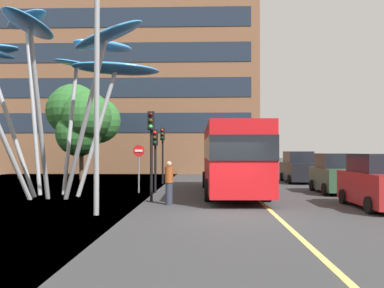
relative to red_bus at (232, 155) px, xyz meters
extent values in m
cube|color=#38383A|center=(-0.37, -7.04, -2.02)|extent=(120.00, 240.00, 0.10)
cube|color=#E0D666|center=(1.04, -7.04, -1.98)|extent=(0.16, 144.00, 0.01)
cube|color=red|center=(0.00, 0.00, -0.11)|extent=(2.76, 11.36, 3.02)
cube|color=black|center=(0.00, 0.00, 0.31)|extent=(2.79, 11.48, 0.97)
cube|color=yellow|center=(-0.11, 5.59, 1.09)|extent=(1.40, 0.13, 0.36)
cube|color=#B2B2B7|center=(0.00, 0.00, 1.51)|extent=(1.99, 4.00, 0.24)
cylinder|color=black|center=(1.20, 3.53, -1.49)|extent=(0.30, 0.97, 0.96)
cylinder|color=black|center=(-1.34, 3.48, -1.49)|extent=(0.30, 0.97, 0.96)
cylinder|color=black|center=(1.33, -3.09, -1.49)|extent=(0.30, 0.97, 0.96)
cylinder|color=black|center=(-1.21, -3.14, -1.49)|extent=(0.30, 0.97, 0.96)
cylinder|color=#9EA0A5|center=(-6.49, -1.23, 1.10)|extent=(1.94, 0.67, 6.20)
ellipsoid|color=#388EDB|center=(-5.64, -1.01, 4.17)|extent=(4.47, 2.66, 0.69)
cylinder|color=#9EA0A5|center=(-7.33, -0.13, 1.89)|extent=(1.63, 2.16, 7.78)
ellipsoid|color=#388EDB|center=(-6.65, 0.81, 5.75)|extent=(3.24, 3.83, 0.89)
cylinder|color=#9EA0A5|center=(-8.18, 0.00, 1.39)|extent=(0.45, 1.52, 6.78)
ellipsoid|color=#2D7FD1|center=(-8.07, 0.64, 4.76)|extent=(2.03, 4.19, 0.72)
cylinder|color=#9EA0A5|center=(-10.02, -0.26, 2.53)|extent=(1.56, 1.50, 9.05)
ellipsoid|color=#4299E0|center=(-10.66, 0.35, 7.04)|extent=(3.65, 3.56, 0.66)
cylinder|color=#9EA0A5|center=(-10.46, -1.84, 1.48)|extent=(2.53, 0.34, 6.98)
cylinder|color=#9EA0A5|center=(-8.32, -3.69, 1.58)|extent=(0.42, 2.81, 7.18)
ellipsoid|color=#388EDB|center=(-8.22, -4.99, 5.13)|extent=(1.91, 4.09, 0.64)
cylinder|color=#9EA0A5|center=(-6.44, -3.46, 1.43)|extent=(2.53, 2.19, 6.88)
ellipsoid|color=#388EDB|center=(-5.31, -4.42, 4.83)|extent=(4.08, 3.74, 1.03)
cylinder|color=black|center=(-3.63, -3.20, -0.05)|extent=(0.12, 0.12, 3.85)
cube|color=black|center=(-3.63, -3.34, 1.47)|extent=(0.28, 0.24, 0.80)
sphere|color=#390706|center=(-3.63, -3.47, 1.73)|extent=(0.18, 0.18, 0.18)
sphere|color=#3A2707|center=(-3.63, -3.47, 1.47)|extent=(0.18, 0.18, 0.18)
sphere|color=green|center=(-3.63, -3.47, 1.21)|extent=(0.18, 0.18, 0.18)
cylinder|color=black|center=(-3.90, 0.45, -0.35)|extent=(0.12, 0.12, 3.24)
cube|color=black|center=(-3.90, 0.31, 0.86)|extent=(0.28, 0.24, 0.80)
sphere|color=red|center=(-3.90, 0.18, 1.12)|extent=(0.18, 0.18, 0.18)
sphere|color=#3A2707|center=(-3.90, 0.18, 0.86)|extent=(0.18, 0.18, 0.18)
sphere|color=black|center=(-3.90, 0.18, 0.60)|extent=(0.18, 0.18, 0.18)
cylinder|color=black|center=(-4.12, 6.39, -0.14)|extent=(0.12, 0.12, 3.67)
cube|color=black|center=(-4.12, 6.25, 1.29)|extent=(0.28, 0.24, 0.80)
sphere|color=red|center=(-4.12, 6.12, 1.55)|extent=(0.18, 0.18, 0.18)
sphere|color=#3A2707|center=(-4.12, 6.12, 1.29)|extent=(0.18, 0.18, 0.18)
sphere|color=black|center=(-4.12, 6.12, 1.03)|extent=(0.18, 0.18, 0.18)
cube|color=maroon|center=(5.16, -5.20, -1.21)|extent=(1.71, 4.38, 1.18)
cube|color=black|center=(5.16, -5.20, -0.27)|extent=(1.58, 2.41, 0.70)
cylinder|color=black|center=(4.30, -3.84, -1.67)|extent=(0.20, 0.60, 0.60)
cylinder|color=black|center=(4.30, -6.56, -1.67)|extent=(0.20, 0.60, 0.60)
cube|color=#2D5138|center=(5.42, 0.64, -1.24)|extent=(1.88, 3.88, 1.11)
cube|color=black|center=(5.42, 0.64, -0.31)|extent=(1.73, 2.14, 0.75)
cylinder|color=black|center=(6.36, 1.84, -1.67)|extent=(0.20, 0.60, 0.60)
cylinder|color=black|center=(4.48, 1.84, -1.67)|extent=(0.20, 0.60, 0.60)
cylinder|color=black|center=(6.36, -0.57, -1.67)|extent=(0.20, 0.60, 0.60)
cylinder|color=black|center=(4.48, -0.57, -1.67)|extent=(0.20, 0.60, 0.60)
cube|color=black|center=(5.06, 8.00, -1.21)|extent=(1.75, 4.57, 1.17)
cube|color=black|center=(5.06, 8.00, -0.23)|extent=(1.61, 2.51, 0.79)
cylinder|color=black|center=(5.93, 9.42, -1.67)|extent=(0.20, 0.60, 0.60)
cylinder|color=black|center=(4.19, 9.42, -1.67)|extent=(0.20, 0.60, 0.60)
cylinder|color=black|center=(5.93, 6.58, -1.67)|extent=(0.20, 0.60, 0.60)
cylinder|color=black|center=(4.19, 6.58, -1.67)|extent=(0.20, 0.60, 0.60)
cylinder|color=gray|center=(-4.99, -7.12, 2.38)|extent=(0.18, 0.18, 8.72)
cylinder|color=brown|center=(-10.70, 10.37, -0.45)|extent=(0.32, 0.32, 3.04)
sphere|color=#2D6B2D|center=(-11.31, 10.43, 3.33)|extent=(3.91, 3.91, 3.91)
sphere|color=#2D6B2D|center=(-9.96, 9.18, 2.75)|extent=(3.57, 3.57, 3.57)
sphere|color=#2D6B2D|center=(-10.67, 9.62, 1.50)|extent=(3.40, 3.40, 3.40)
sphere|color=#2D6B2D|center=(-9.62, 10.96, 2.54)|extent=(3.52, 3.52, 3.52)
sphere|color=#2D6B2D|center=(-11.57, 10.53, 3.27)|extent=(3.73, 3.73, 3.73)
cylinder|color=#2D3342|center=(-2.77, -4.33, -1.53)|extent=(0.29, 0.29, 0.89)
cylinder|color=#99471E|center=(-2.77, -4.33, -0.76)|extent=(0.34, 0.34, 0.64)
sphere|color=tan|center=(-2.77, -4.33, -0.33)|extent=(0.22, 0.22, 0.22)
cylinder|color=gray|center=(-4.75, 0.46, -0.74)|extent=(0.08, 0.08, 2.47)
cylinder|color=red|center=(-4.75, 0.43, 0.20)|extent=(0.60, 0.03, 0.60)
cube|color=white|center=(-4.75, 0.40, 0.20)|extent=(0.40, 0.04, 0.11)
cube|color=brown|center=(-10.00, 25.26, 6.36)|extent=(27.62, 14.03, 16.67)
cube|color=#1E2838|center=(-10.00, 18.23, 2.86)|extent=(25.96, 0.08, 1.87)
cube|color=#1E2838|center=(-10.00, 18.23, 6.19)|extent=(25.96, 0.08, 1.87)
cube|color=#1E2838|center=(-10.00, 18.23, 9.53)|extent=(25.96, 0.08, 1.87)
cube|color=#1E2838|center=(-10.00, 18.23, 12.86)|extent=(25.96, 0.08, 1.87)
camera|label=1|loc=(-1.31, -21.20, 0.18)|focal=39.42mm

